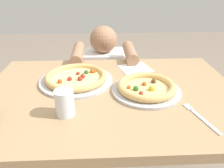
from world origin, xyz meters
name	(u,v)px	position (x,y,z in m)	size (l,w,h in m)	color
dining_table	(112,114)	(0.00, 0.00, 0.63)	(1.16, 0.80, 0.75)	tan
pizza_near	(146,88)	(0.16, -0.01, 0.77)	(0.31, 0.31, 0.04)	#B7B7BC
pizza_far	(76,78)	(-0.17, 0.11, 0.77)	(0.36, 0.36, 0.04)	#B7B7BC
water_cup_clear	(64,102)	(-0.18, -0.17, 0.80)	(0.07, 0.07, 0.10)	silver
paper_napkin	(135,68)	(0.14, 0.25, 0.75)	(0.16, 0.14, 0.00)	white
fork	(199,116)	(0.32, -0.21, 0.75)	(0.07, 0.20, 0.00)	silver
diner_seated	(104,89)	(-0.03, 0.64, 0.42)	(0.39, 0.51, 0.90)	#333847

